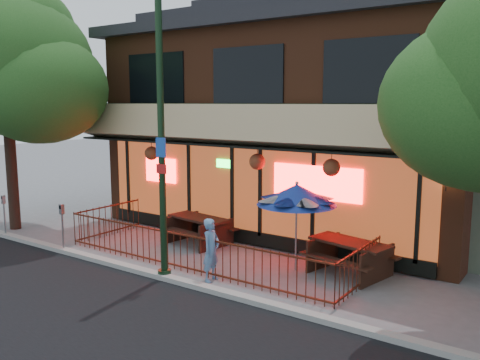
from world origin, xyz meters
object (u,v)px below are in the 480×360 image
object	(u,v)px
picnic_table_right	(350,253)
street_tree_left	(7,57)
parking_meter_far	(4,209)
street_light	(162,149)
picnic_table_left	(199,226)
parking_meter_near	(62,220)
pedestrian	(211,250)
patio_umbrella	(297,195)

from	to	relation	value
picnic_table_right	street_tree_left	bearing A→B (deg)	-169.68
parking_meter_far	street_light	bearing A→B (deg)	0.65
street_tree_left	picnic_table_left	xyz separation A→B (m)	(6.24, 2.01, -5.13)
street_light	parking_meter_near	distance (m)	4.41
picnic_table_right	parking_meter_near	distance (m)	7.97
street_light	pedestrian	size ratio (longest dim) A/B	4.62
parking_meter_near	parking_meter_far	bearing A→B (deg)	180.00
street_light	patio_umbrella	size ratio (longest dim) A/B	3.06
pedestrian	parking_meter_near	bearing A→B (deg)	91.22
street_light	parking_meter_near	size ratio (longest dim) A/B	5.01
street_light	street_tree_left	world-z (taller)	street_tree_left
pedestrian	parking_meter_far	xyz separation A→B (m)	(-7.83, -0.58, 0.15)
pedestrian	picnic_table_left	bearing A→B (deg)	39.10
pedestrian	parking_meter_far	distance (m)	7.86
street_tree_left	pedestrian	xyz separation A→B (m)	(8.52, -0.29, -4.91)
street_light	parking_meter_far	distance (m)	7.14
street_light	picnic_table_left	xyz separation A→B (m)	(-1.22, 2.80, -2.61)
street_tree_left	street_light	bearing A→B (deg)	-6.04
pedestrian	parking_meter_near	distance (m)	4.92
patio_umbrella	pedestrian	world-z (taller)	patio_umbrella
parking_meter_far	pedestrian	bearing A→B (deg)	4.24
parking_meter_near	picnic_table_left	bearing A→B (deg)	47.84
picnic_table_left	parking_meter_near	distance (m)	3.91
pedestrian	parking_meter_far	bearing A→B (deg)	88.67
picnic_table_left	parking_meter_near	xyz separation A→B (m)	(-2.61, -2.88, 0.40)
patio_umbrella	pedestrian	bearing A→B (deg)	-125.12
street_light	parking_meter_near	world-z (taller)	street_light
street_tree_left	picnic_table_right	world-z (taller)	street_tree_left
picnic_table_left	pedestrian	bearing A→B (deg)	-45.33
picnic_table_left	picnic_table_right	world-z (taller)	picnic_table_right
picnic_table_left	patio_umbrella	bearing A→B (deg)	-7.55
patio_umbrella	pedestrian	distance (m)	2.53
street_tree_left	parking_meter_near	world-z (taller)	street_tree_left
street_light	picnic_table_left	bearing A→B (deg)	113.44
picnic_table_right	pedestrian	bearing A→B (deg)	-137.83
patio_umbrella	parking_meter_near	xyz separation A→B (m)	(-6.17, -2.41, -1.01)
street_tree_left	patio_umbrella	size ratio (longest dim) A/B	3.52
street_tree_left	parking_meter_far	distance (m)	4.89
picnic_table_left	parking_meter_far	world-z (taller)	parking_meter_far
patio_umbrella	picnic_table_right	bearing A→B (deg)	20.62
street_tree_left	picnic_table_left	world-z (taller)	street_tree_left
patio_umbrella	parking_meter_near	world-z (taller)	patio_umbrella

